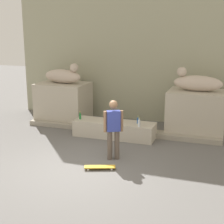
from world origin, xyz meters
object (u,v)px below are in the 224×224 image
Objects in this scene: bottle_green at (80,116)px; bottle_orange at (121,118)px; statue_reclining_right at (197,83)px; skater at (113,127)px; bottle_blue at (138,121)px; skateboard at (100,167)px; statue_reclining_left at (63,76)px; bottle_clear at (139,123)px.

bottle_green is 1.43m from bottle_orange.
statue_reclining_right reaches higher than skater.
bottle_orange reaches higher than bottle_blue.
skater is at bearing 62.00° from skateboard.
skater is 6.40× the size of bottle_green.
statue_reclining_right is at bearing 19.86° from bottle_green.
skater is (-1.86, -3.07, -0.86)m from statue_reclining_right.
bottle_blue is at bearing -10.29° from statue_reclining_left.
statue_reclining_left is 1.03× the size of statue_reclining_right.
statue_reclining_left is 6.41× the size of bottle_green.
skateboard is 2.72m from bottle_blue.
statue_reclining_right reaches higher than bottle_orange.
bottle_orange is (1.43, 0.12, 0.03)m from bottle_green.
skateboard is at bearing -83.97° from bottle_orange.
statue_reclining_right reaches higher than bottle_clear.
skater is (3.08, -3.06, -0.86)m from statue_reclining_left.
skater is 1.16m from skateboard.
skateboard is (-0.10, -0.78, -0.86)m from skater.
bottle_green is at bearing 174.54° from bottle_clear.
bottle_green is at bearing 22.34° from statue_reclining_right.
skater is 5.85× the size of bottle_clear.
bottle_green is (-1.80, 1.74, -0.28)m from skater.
skateboard is 2.42m from bottle_clear.
skateboard is at bearing -42.39° from statue_reclining_left.
statue_reclining_left reaches higher than skateboard.
statue_reclining_right is 6.43× the size of bottle_blue.
skateboard is 2.87× the size of bottle_clear.
bottle_blue is (0.19, 1.86, -0.29)m from skater.
bottle_clear reaches higher than bottle_green.
statue_reclining_left is 5.15m from skateboard.
skateboard is 3.10m from bottle_green.
skateboard is at bearing -126.41° from skater.
statue_reclining_right is 0.97× the size of skater.
skater reaches higher than skateboard.
bottle_blue is at bearing 62.85° from skateboard.
statue_reclining_left reaches higher than bottle_clear.
bottle_orange is at bearing 4.88° from bottle_green.
skater is 1.92m from bottle_orange.
statue_reclining_right is 5.13× the size of bottle_orange.
bottle_blue is 0.80× the size of bottle_orange.
bottle_orange is (-2.24, -1.20, -1.12)m from statue_reclining_right.
bottle_orange is (-0.57, 0.00, 0.03)m from bottle_blue.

